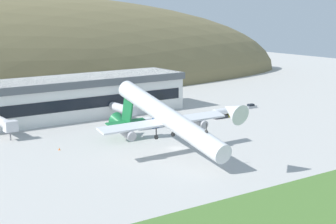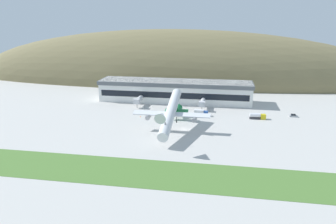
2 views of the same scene
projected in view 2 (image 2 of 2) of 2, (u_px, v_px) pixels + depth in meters
ground_plane at (184, 129)px, 152.75m from camera, size 454.72×454.72×0.00m
grass_strip_foreground at (167, 175)px, 109.17m from camera, size 409.25×20.82×0.08m
hill_backdrop at (174, 81)px, 267.55m from camera, size 349.32×74.77×82.42m
terminal_building at (175, 90)px, 201.58m from camera, size 93.54×19.30×12.79m
jetway_0 at (138, 100)px, 190.67m from camera, size 3.38×11.99×5.43m
jetway_1 at (202, 102)px, 184.74m from camera, size 3.38×11.84×5.43m
cargo_airplane at (171, 113)px, 147.63m from camera, size 35.51×50.95×16.10m
service_car_0 at (293, 116)px, 171.66m from camera, size 4.13×1.80×1.50m
service_car_1 at (180, 112)px, 178.06m from camera, size 3.75×1.89×1.50m
fuel_truck at (257, 116)px, 167.96m from camera, size 8.27×2.75×3.11m
box_truck at (201, 113)px, 173.45m from camera, size 7.33×2.37×3.16m
traffic_cone_0 at (140, 116)px, 171.56m from camera, size 0.52×0.52×0.58m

